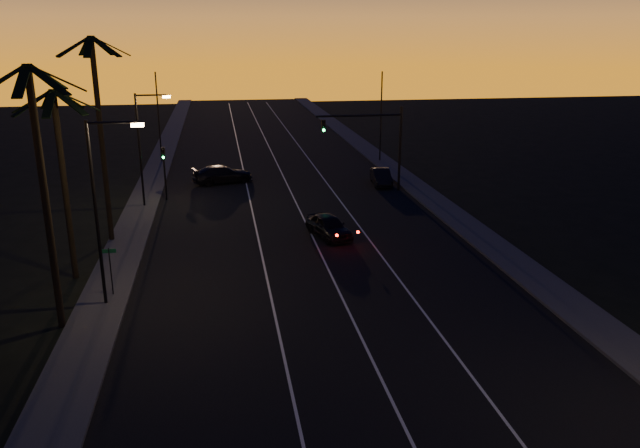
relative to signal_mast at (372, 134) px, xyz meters
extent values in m
cube|color=black|center=(-7.14, -9.99, -4.78)|extent=(20.00, 170.00, 0.01)
cube|color=#373735|center=(-18.34, -9.99, -4.70)|extent=(2.40, 170.00, 0.16)
cube|color=#373735|center=(4.06, -9.99, -4.70)|extent=(2.40, 170.00, 0.16)
cube|color=silver|center=(-10.14, -9.99, -4.76)|extent=(0.12, 160.00, 0.01)
cube|color=silver|center=(-6.64, -9.99, -4.76)|extent=(0.12, 160.00, 0.01)
cube|color=silver|center=(-3.14, -9.99, -4.76)|extent=(0.12, 160.00, 0.01)
cylinder|color=black|center=(-19.74, -21.99, 0.97)|extent=(0.32, 0.32, 11.50)
cube|color=black|center=(-18.71, -21.73, 6.15)|extent=(2.18, 0.92, 1.18)
cube|color=black|center=(-19.30, -21.03, 6.15)|extent=(1.25, 2.12, 1.18)
cube|color=black|center=(-20.22, -21.05, 6.15)|extent=(1.34, 2.09, 1.18)
cube|color=black|center=(-20.77, -21.78, 6.15)|extent=(2.18, 0.82, 1.18)
cube|color=black|center=(-20.55, -22.67, 6.15)|extent=(1.90, 1.69, 1.18)
cube|color=black|center=(-19.71, -23.05, 6.15)|extent=(0.45, 2.16, 1.18)
cube|color=black|center=(-18.89, -22.63, 6.15)|extent=(1.95, 1.61, 1.18)
cylinder|color=black|center=(-20.34, -15.99, 0.22)|extent=(0.32, 0.32, 10.00)
cube|color=black|center=(-19.31, -15.73, 4.65)|extent=(2.18, 0.92, 1.18)
cube|color=black|center=(-19.90, -15.03, 4.65)|extent=(1.25, 2.12, 1.18)
cube|color=black|center=(-20.82, -15.05, 4.65)|extent=(1.34, 2.09, 1.18)
cube|color=black|center=(-21.37, -15.78, 4.65)|extent=(2.18, 0.82, 1.18)
cube|color=black|center=(-21.15, -16.67, 4.65)|extent=(1.90, 1.69, 1.18)
cube|color=black|center=(-20.31, -17.05, 4.65)|extent=(0.45, 2.16, 1.18)
cube|color=black|center=(-19.49, -16.63, 4.65)|extent=(1.95, 1.61, 1.18)
cylinder|color=black|center=(-19.34, -9.99, 1.47)|extent=(0.32, 0.32, 12.50)
cube|color=black|center=(-18.31, -9.73, 7.15)|extent=(2.18, 0.92, 1.18)
cube|color=black|center=(-18.90, -9.03, 7.15)|extent=(1.25, 2.12, 1.18)
cube|color=black|center=(-19.82, -9.05, 7.15)|extent=(1.34, 2.09, 1.18)
cube|color=black|center=(-20.37, -9.78, 7.15)|extent=(2.18, 0.82, 1.18)
cube|color=black|center=(-20.15, -10.67, 7.15)|extent=(1.90, 1.69, 1.18)
cube|color=black|center=(-19.31, -11.05, 7.15)|extent=(0.45, 2.16, 1.18)
cube|color=black|center=(-18.49, -10.63, 7.15)|extent=(1.95, 1.61, 1.18)
cylinder|color=black|center=(-18.14, -19.99, -0.28)|extent=(0.16, 0.16, 9.00)
cylinder|color=black|center=(-17.04, -19.99, 4.07)|extent=(2.20, 0.12, 0.12)
cube|color=#FFB666|center=(-15.94, -19.99, 3.94)|extent=(0.55, 0.26, 0.16)
cylinder|color=black|center=(-18.14, -1.99, -0.53)|extent=(0.16, 0.16, 8.50)
cylinder|color=black|center=(-17.04, -1.99, 3.57)|extent=(2.20, 0.12, 0.12)
cube|color=#FFB666|center=(-15.94, -1.99, 3.44)|extent=(0.55, 0.26, 0.16)
cylinder|color=black|center=(-17.94, -18.99, -3.48)|extent=(0.06, 0.06, 2.60)
cube|color=#0D532B|center=(-17.94, -18.99, -2.33)|extent=(0.70, 0.03, 0.20)
cylinder|color=black|center=(2.36, 0.01, -1.28)|extent=(0.20, 0.20, 7.00)
cylinder|color=black|center=(-1.14, 0.01, 1.52)|extent=(7.00, 0.16, 0.16)
cube|color=black|center=(-4.04, 0.01, 0.77)|extent=(0.32, 0.28, 1.00)
sphere|color=black|center=(-4.04, -0.16, 1.09)|extent=(0.20, 0.20, 0.20)
sphere|color=black|center=(-4.04, -0.16, 0.77)|extent=(0.20, 0.20, 0.20)
sphere|color=#14FF59|center=(-4.04, -0.16, 0.45)|extent=(0.20, 0.20, 0.20)
cylinder|color=black|center=(-16.64, 0.01, -2.68)|extent=(0.14, 0.14, 4.20)
cube|color=black|center=(-16.64, 0.01, -1.08)|extent=(0.28, 0.25, 0.90)
sphere|color=black|center=(-16.64, -0.14, -0.80)|extent=(0.18, 0.18, 0.18)
sphere|color=black|center=(-16.64, -0.14, -1.08)|extent=(0.18, 0.18, 0.18)
sphere|color=#14FF59|center=(-16.64, -0.14, -1.36)|extent=(0.18, 0.18, 0.18)
cylinder|color=black|center=(-18.14, 15.01, -0.28)|extent=(0.14, 0.14, 9.00)
cylinder|color=black|center=(3.86, 12.01, -0.28)|extent=(0.14, 0.14, 9.00)
imported|color=black|center=(-5.60, -11.33, -4.04)|extent=(2.87, 4.60, 1.46)
sphere|color=#FF0F05|center=(-5.57, -13.99, -3.81)|extent=(0.18, 0.18, 0.18)
sphere|color=#FF0F05|center=(-4.17, -13.57, -3.81)|extent=(0.18, 0.18, 0.18)
imported|color=black|center=(1.41, 2.17, -4.08)|extent=(1.85, 4.29, 1.37)
imported|color=black|center=(-12.15, 5.05, -4.00)|extent=(5.69, 3.50, 1.54)
camera|label=1|loc=(-12.36, -49.08, 7.96)|focal=35.00mm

